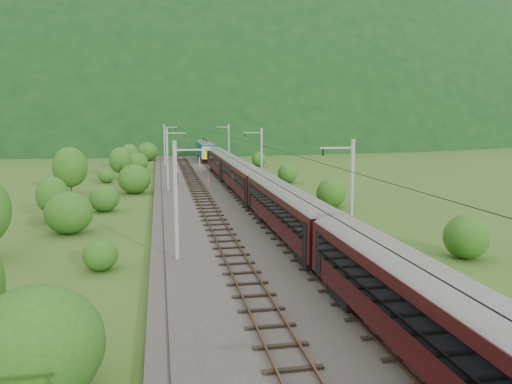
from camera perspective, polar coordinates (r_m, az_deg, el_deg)
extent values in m
plane|color=#35571B|center=(35.34, 1.20, -7.59)|extent=(600.00, 600.00, 0.00)
cube|color=#38332D|center=(44.82, -1.49, -3.87)|extent=(14.00, 220.00, 0.30)
cube|color=brown|center=(44.36, -5.48, -3.59)|extent=(0.08, 220.00, 0.15)
cube|color=brown|center=(44.51, -3.63, -3.52)|extent=(0.08, 220.00, 0.15)
cube|color=black|center=(44.46, -4.55, -3.73)|extent=(2.40, 220.00, 0.12)
cube|color=brown|center=(45.05, 0.62, -3.36)|extent=(0.08, 220.00, 0.15)
cube|color=brown|center=(45.35, 2.40, -3.28)|extent=(0.08, 220.00, 0.15)
cube|color=black|center=(45.22, 1.51, -3.49)|extent=(2.40, 220.00, 0.12)
cylinder|color=gray|center=(33.64, -9.15, -1.02)|extent=(0.28, 0.28, 8.00)
cube|color=gray|center=(33.29, -7.23, 4.82)|extent=(2.40, 0.12, 0.12)
cylinder|color=black|center=(33.40, -5.50, 4.34)|extent=(0.10, 0.10, 0.50)
cylinder|color=gray|center=(65.40, -10.09, 3.67)|extent=(0.28, 0.28, 8.00)
cube|color=gray|center=(65.22, -9.11, 6.67)|extent=(2.40, 0.12, 0.12)
cylinder|color=black|center=(65.27, -8.22, 6.43)|extent=(0.10, 0.10, 0.50)
cylinder|color=gray|center=(97.32, -10.41, 5.28)|extent=(0.28, 0.28, 8.00)
cube|color=gray|center=(97.20, -9.76, 7.30)|extent=(2.40, 0.12, 0.12)
cylinder|color=black|center=(97.23, -9.16, 7.14)|extent=(0.10, 0.10, 0.50)
cylinder|color=gray|center=(129.27, -10.58, 6.10)|extent=(0.28, 0.28, 8.00)
cube|color=gray|center=(129.19, -10.08, 7.62)|extent=(2.40, 0.12, 0.12)
cylinder|color=black|center=(129.21, -9.63, 7.50)|extent=(0.10, 0.10, 0.50)
cylinder|color=gray|center=(161.25, -10.68, 6.60)|extent=(0.28, 0.28, 8.00)
cube|color=gray|center=(161.18, -10.28, 7.82)|extent=(2.40, 0.12, 0.12)
cylinder|color=black|center=(161.20, -9.92, 7.72)|extent=(0.10, 0.10, 0.50)
cylinder|color=gray|center=(36.18, 10.87, -0.38)|extent=(0.28, 0.28, 8.00)
cube|color=gray|center=(35.38, 9.22, 5.00)|extent=(2.40, 0.12, 0.12)
cylinder|color=black|center=(35.07, 7.67, 4.51)|extent=(0.10, 0.10, 0.50)
cylinder|color=gray|center=(66.74, 0.64, 3.90)|extent=(0.28, 0.28, 8.00)
cube|color=gray|center=(66.31, -0.38, 6.81)|extent=(2.40, 0.12, 0.12)
cylinder|color=black|center=(66.15, -1.24, 6.55)|extent=(0.10, 0.10, 0.50)
cylinder|color=gray|center=(98.23, -3.13, 5.44)|extent=(0.28, 0.28, 8.00)
cube|color=gray|center=(97.93, -3.85, 7.42)|extent=(2.40, 0.12, 0.12)
cylinder|color=black|center=(97.82, -4.43, 7.24)|extent=(0.10, 0.10, 0.50)
cylinder|color=gray|center=(129.96, -5.07, 6.23)|extent=(0.28, 0.28, 8.00)
cube|color=gray|center=(129.74, -5.63, 7.72)|extent=(2.40, 0.12, 0.12)
cylinder|color=black|center=(129.65, -6.07, 7.58)|extent=(0.10, 0.10, 0.50)
cylinder|color=gray|center=(161.80, -6.25, 6.70)|extent=(0.28, 0.28, 8.00)
cube|color=gray|center=(161.62, -6.70, 7.90)|extent=(2.40, 0.12, 0.12)
cylinder|color=black|center=(161.55, -7.06, 7.78)|extent=(0.10, 0.10, 0.50)
cylinder|color=black|center=(43.50, -4.66, 4.97)|extent=(0.03, 198.00, 0.03)
cylinder|color=black|center=(44.29, 1.55, 5.07)|extent=(0.03, 198.00, 0.03)
ellipsoid|color=black|center=(293.40, -9.62, 6.69)|extent=(504.00, 360.00, 244.00)
cube|color=black|center=(19.87, 19.22, -12.93)|extent=(2.65, 20.14, 2.75)
cylinder|color=slate|center=(19.46, 19.40, -9.54)|extent=(2.65, 20.04, 2.65)
cube|color=black|center=(19.14, 15.69, -12.55)|extent=(0.05, 17.72, 1.05)
cube|color=black|center=(20.44, 22.60, -11.52)|extent=(0.05, 17.72, 1.05)
cube|color=black|center=(26.41, 11.21, -11.26)|extent=(2.01, 2.93, 0.82)
cube|color=black|center=(38.51, 3.63, -2.01)|extent=(2.65, 20.14, 2.75)
cylinder|color=slate|center=(38.30, 3.64, -0.19)|extent=(2.65, 20.04, 2.65)
cube|color=black|center=(38.14, 1.67, -1.59)|extent=(0.05, 17.72, 1.05)
cube|color=black|center=(38.81, 5.56, -1.45)|extent=(0.05, 17.72, 1.05)
cube|color=black|center=(32.34, 6.76, -7.40)|extent=(2.01, 2.93, 0.82)
cube|color=black|center=(45.58, 1.38, -2.59)|extent=(2.01, 2.93, 0.82)
cube|color=black|center=(58.58, -1.48, 1.71)|extent=(2.65, 20.14, 2.75)
cylinder|color=slate|center=(58.44, -1.48, 2.91)|extent=(2.65, 20.04, 2.65)
cube|color=black|center=(58.34, -2.78, 2.00)|extent=(0.05, 17.72, 1.05)
cube|color=black|center=(58.78, -0.18, 2.06)|extent=(0.05, 17.72, 1.05)
cube|color=black|center=(51.98, -0.18, -1.18)|extent=(2.01, 2.93, 0.82)
cube|color=black|center=(65.72, -2.48, 0.91)|extent=(2.01, 2.93, 0.82)
cube|color=black|center=(79.00, -3.96, 3.52)|extent=(2.65, 20.14, 2.75)
cylinder|color=slate|center=(78.89, -3.97, 4.41)|extent=(2.65, 20.04, 2.65)
cube|color=black|center=(78.81, -4.94, 3.74)|extent=(0.05, 17.72, 1.05)
cube|color=black|center=(79.14, -3.00, 3.78)|extent=(0.05, 17.72, 1.05)
cube|color=black|center=(72.24, -3.26, 1.61)|extent=(2.01, 2.93, 0.82)
cube|color=black|center=(86.14, -4.53, 2.75)|extent=(2.01, 2.93, 0.82)
cube|color=navy|center=(107.73, -5.86, 4.89)|extent=(2.65, 16.48, 2.75)
cylinder|color=slate|center=(107.65, -5.87, 5.54)|extent=(2.65, 16.39, 2.65)
cube|color=black|center=(107.59, -6.58, 5.05)|extent=(0.05, 14.50, 1.05)
cube|color=black|center=(107.83, -5.15, 5.08)|extent=(0.05, 14.50, 1.05)
cube|color=black|center=(102.14, -5.55, 3.68)|extent=(2.01, 2.93, 0.82)
cube|color=black|center=(113.59, -6.11, 4.18)|extent=(2.01, 2.93, 0.82)
cube|color=gold|center=(115.73, -6.22, 5.05)|extent=(2.71, 0.50, 2.47)
cube|color=gold|center=(99.76, -5.44, 4.48)|extent=(2.71, 0.50, 2.47)
cube|color=black|center=(110.60, -6.02, 5.96)|extent=(0.08, 1.60, 0.82)
cylinder|color=red|center=(69.12, -5.43, 1.36)|extent=(0.17, 0.17, 1.60)
cylinder|color=red|center=(97.28, -6.47, 3.51)|extent=(0.18, 0.18, 1.71)
cylinder|color=black|center=(69.62, -8.95, 1.49)|extent=(0.14, 0.14, 1.96)
sphere|color=red|center=(69.50, -8.97, 2.33)|extent=(0.23, 0.23, 0.23)
ellipsoid|color=#1F5215|center=(19.44, -23.88, -15.83)|extent=(4.67, 4.67, 4.20)
ellipsoid|color=#1F5215|center=(33.95, -17.38, -6.91)|extent=(2.25, 2.25, 2.02)
ellipsoid|color=#1F5215|center=(45.04, -20.63, -2.23)|extent=(4.00, 4.00, 3.60)
ellipsoid|color=#1F5215|center=(54.22, -16.96, -0.71)|extent=(3.10, 3.10, 2.79)
ellipsoid|color=#1F5215|center=(65.63, -13.72, 1.44)|extent=(4.17, 4.17, 3.75)
ellipsoid|color=#1F5215|center=(77.35, -16.72, 1.80)|extent=(2.39, 2.39, 2.15)
ellipsoid|color=#1F5215|center=(90.80, -13.41, 3.32)|extent=(3.82, 3.82, 3.44)
ellipsoid|color=#1F5215|center=(101.60, -13.03, 3.37)|extent=(1.82, 1.82, 1.63)
ellipsoid|color=#1F5215|center=(112.88, -12.30, 4.55)|extent=(4.58, 4.58, 4.12)
ellipsoid|color=#1F5215|center=(123.66, -12.94, 4.75)|extent=(3.97, 3.97, 3.57)
cylinder|color=black|center=(50.93, -22.16, -1.84)|extent=(0.24, 0.24, 2.32)
ellipsoid|color=#1F5215|center=(50.71, -22.24, -0.36)|extent=(2.98, 2.98, 3.58)
cylinder|color=black|center=(66.99, -20.39, 1.08)|extent=(0.24, 0.24, 3.29)
ellipsoid|color=#1F5215|center=(66.78, -20.48, 2.68)|extent=(4.23, 4.23, 5.07)
cylinder|color=black|center=(82.06, -15.21, 2.44)|extent=(0.24, 0.24, 2.71)
ellipsoid|color=#1F5215|center=(81.91, -15.26, 3.51)|extent=(3.48, 3.48, 4.18)
cylinder|color=black|center=(93.85, -14.25, 3.21)|extent=(0.24, 0.24, 2.64)
ellipsoid|color=#1F5215|center=(93.73, -14.29, 4.13)|extent=(3.39, 3.39, 4.07)
ellipsoid|color=#1F5215|center=(37.93, 22.89, -4.96)|extent=(3.12, 3.12, 2.81)
ellipsoid|color=#1F5215|center=(54.77, 8.59, -0.26)|extent=(3.24, 3.24, 2.91)
ellipsoid|color=#1F5215|center=(74.10, 3.63, 2.06)|extent=(2.96, 2.96, 2.67)
ellipsoid|color=#1F5215|center=(97.86, 0.35, 3.69)|extent=(2.89, 2.89, 2.60)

